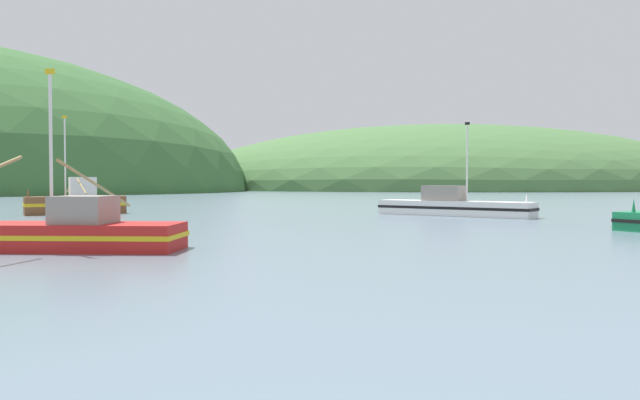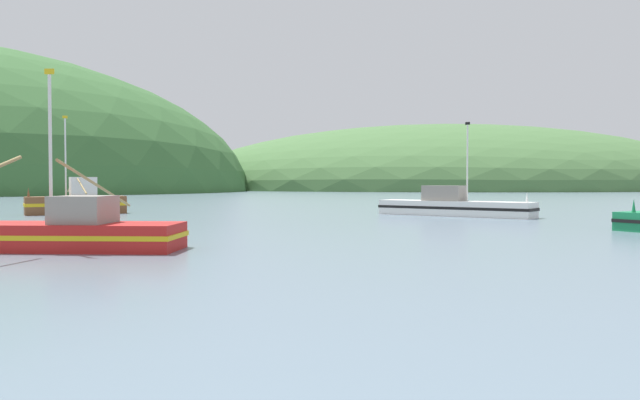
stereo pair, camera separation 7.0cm
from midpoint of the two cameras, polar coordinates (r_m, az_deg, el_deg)
hill_mid_left at (r=222.59m, az=11.02°, el=1.04°), size 186.11×148.89×44.68m
hill_far_left at (r=258.74m, az=5.46°, el=1.15°), size 189.54×151.63×38.78m
fishing_boat_red at (r=24.35m, az=-24.45°, el=-2.82°), size 10.37×17.66×6.60m
fishing_boat_brown at (r=50.55m, az=-21.93°, el=-0.16°), size 7.30×9.70×7.56m
fishing_boat_white at (r=45.47m, az=12.31°, el=-0.55°), size 10.73×8.67×6.80m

